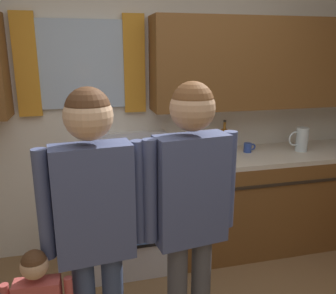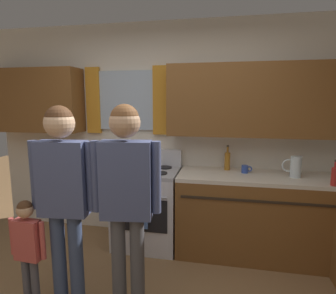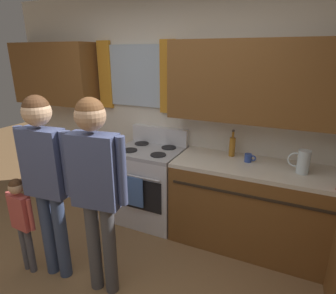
{
  "view_description": "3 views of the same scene",
  "coord_description": "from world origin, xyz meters",
  "views": [
    {
      "loc": [
        -0.58,
        -1.22,
        1.8
      ],
      "look_at": [
        -0.02,
        1.02,
        1.17
      ],
      "focal_mm": 37.73,
      "sensor_mm": 36.0,
      "label": 1
    },
    {
      "loc": [
        0.64,
        -1.51,
        1.68
      ],
      "look_at": [
        0.2,
        0.71,
        1.31
      ],
      "focal_mm": 30.28,
      "sensor_mm": 36.0,
      "label": 2
    },
    {
      "loc": [
        1.27,
        -1.16,
        1.95
      ],
      "look_at": [
        0.39,
        0.74,
        1.25
      ],
      "focal_mm": 30.33,
      "sensor_mm": 36.0,
      "label": 3
    }
  ],
  "objects": [
    {
      "name": "mug_cobalt_blue",
      "position": [
        0.88,
        1.62,
        0.94
      ],
      "size": [
        0.11,
        0.07,
        0.08
      ],
      "color": "#2D479E",
      "rests_on": "kitchen_counter_run"
    },
    {
      "name": "adult_in_plaid",
      "position": [
        -0.05,
        0.4,
        1.05
      ],
      "size": [
        0.51,
        0.22,
        1.66
      ],
      "color": "#4C4C51",
      "rests_on": "ground"
    },
    {
      "name": "adult_holding_child",
      "position": [
        -0.55,
        0.37,
        1.04
      ],
      "size": [
        0.51,
        0.22,
        1.65
      ],
      "color": "#38476B",
      "rests_on": "ground"
    },
    {
      "name": "kitchen_counter_run",
      "position": [
        1.52,
        1.18,
        0.45
      ],
      "size": [
        2.13,
        1.92,
        0.9
      ],
      "color": "brown",
      "rests_on": "ground"
    },
    {
      "name": "stove_oven",
      "position": [
        -0.21,
        1.54,
        0.47
      ],
      "size": [
        0.72,
        0.67,
        1.1
      ],
      "color": "silver",
      "rests_on": "ground"
    },
    {
      "name": "water_pitcher",
      "position": [
        1.37,
        1.54,
        1.01
      ],
      "size": [
        0.19,
        0.11,
        0.22
      ],
      "color": "silver",
      "rests_on": "kitchen_counter_run"
    },
    {
      "name": "back_wall_unit",
      "position": [
        0.07,
        1.81,
        1.46
      ],
      "size": [
        4.6,
        0.42,
        2.6
      ],
      "color": "silver",
      "rests_on": "ground"
    },
    {
      "name": "bottle_oil_amber",
      "position": [
        0.69,
        1.72,
        1.01
      ],
      "size": [
        0.06,
        0.06,
        0.29
      ],
      "color": "#B27223",
      "rests_on": "kitchen_counter_run"
    }
  ]
}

